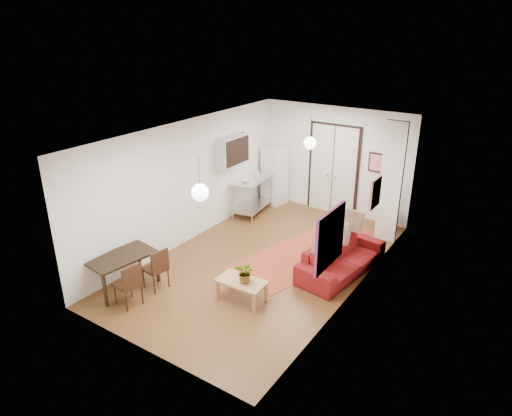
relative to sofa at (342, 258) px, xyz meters
The scene contains 27 objects.
floor 1.72m from the sofa, 161.32° to the right, with size 7.00×7.00×0.00m, color brown.
ceiling 3.08m from the sofa, 161.32° to the right, with size 4.20×7.00×0.02m, color silver.
wall_back 3.55m from the sofa, 118.34° to the left, with size 4.20×0.02×2.90m, color white.
wall_front 4.49m from the sofa, 111.56° to the right, with size 4.20×0.02×2.90m, color white.
wall_left 3.90m from the sofa, behind, with size 0.02×7.00×2.90m, color white.
wall_right 1.34m from the sofa, 47.01° to the right, with size 0.02×7.00×2.90m, color white.
double_doors 3.44m from the sofa, 118.71° to the left, with size 1.44×0.06×2.50m, color silver.
stub_partition 2.32m from the sofa, 82.82° to the left, with size 0.50×0.10×2.90m, color white.
wall_cabinet 3.97m from the sofa, 164.73° to the left, with size 0.35×1.00×0.70m, color silver.
painting_popart 2.28m from the sofa, 75.04° to the right, with size 0.05×1.00×1.00m, color red.
painting_abstract 1.57m from the sofa, 28.53° to the left, with size 0.05×0.50×0.60m, color beige.
poster_back 3.23m from the sofa, 98.67° to the left, with size 0.40×0.03×0.50m, color red.
print_left 4.27m from the sofa, 158.29° to the left, with size 0.03×0.44×0.54m, color #A67345.
pendant_back 2.90m from the sofa, 137.56° to the left, with size 0.30×0.30×0.80m.
pendant_front 3.56m from the sofa, 122.15° to the right, with size 0.30×0.30×0.80m.
kilim_rug 1.15m from the sofa, 153.35° to the left, with size 1.50×4.00×0.01m, color #B54D2D.
sofa is the anchor object (origin of this frame).
coffee_table 2.31m from the sofa, 119.91° to the right, with size 0.94×0.53×0.41m.
potted_plant 2.28m from the sofa, 117.72° to the right, with size 0.31×0.36×0.40m, color #396F32.
kitchen_counter 3.73m from the sofa, 154.29° to the left, with size 0.83×1.39×1.00m.
bowl 3.66m from the sofa, 158.61° to the left, with size 0.24×0.24×0.06m, color silver.
soap_bottle 3.91m from the sofa, 150.92° to the left, with size 0.10×0.09×0.21m, color #5499B6.
fridge 4.19m from the sofa, 141.22° to the left, with size 0.57×0.57×1.62m, color silver.
dining_table 4.46m from the sofa, 138.73° to the right, with size 0.90×1.36×0.70m.
dining_chair_near 3.77m from the sofa, 138.37° to the right, with size 0.47×0.62×0.87m.
dining_chair_far 4.27m from the sofa, 131.33° to the right, with size 0.47×0.62×0.87m.
black_side_chair 2.72m from the sofa, 88.77° to the left, with size 0.61×0.62×1.02m.
Camera 1 is at (4.75, -7.46, 4.92)m, focal length 32.00 mm.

